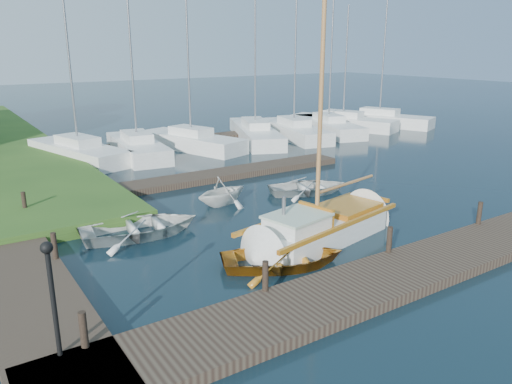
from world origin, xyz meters
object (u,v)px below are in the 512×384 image
marina_boat_5 (328,125)px  marina_boat_6 (343,122)px  marina_boat_0 (78,151)px  mooring_post_1 (265,276)px  tender_c (308,185)px  tender_b (222,189)px  marina_boat_2 (191,140)px  mooring_post_5 (24,202)px  marina_boat_7 (379,119)px  marina_boat_4 (294,129)px  mooring_post_4 (54,246)px  marina_boat_3 (255,131)px  tender_a (140,224)px  sailboat (323,229)px  marina_boat_1 (137,146)px  lamp_post (51,284)px  mooring_post_3 (479,213)px  dinghy (283,254)px  mooring_post_2 (389,240)px  mooring_post_0 (84,330)px

marina_boat_5 → marina_boat_6: 2.37m
marina_boat_0 → marina_boat_5: (18.21, -0.57, 0.00)m
mooring_post_1 → tender_c: bearing=44.7°
tender_b → marina_boat_2: marina_boat_2 is taller
mooring_post_5 → marina_boat_7: 29.85m
marina_boat_4 → tender_c: bearing=158.2°
mooring_post_4 → marina_boat_3: 21.68m
mooring_post_5 → tender_b: (7.11, -2.30, -0.06)m
marina_boat_6 → marina_boat_7: marina_boat_7 is taller
marina_boat_3 → marina_boat_6: bearing=-65.5°
tender_a → sailboat: bearing=-119.3°
marina_boat_1 → marina_boat_5: (14.94, -0.01, 0.01)m
tender_c → marina_boat_3: marina_boat_3 is taller
tender_b → marina_boat_1: size_ratio=0.24×
sailboat → marina_boat_0: (-3.72, 16.83, 0.23)m
marina_boat_4 → marina_boat_7: size_ratio=0.99×
lamp_post → tender_c: lamp_post is taller
mooring_post_3 → sailboat: sailboat is taller
mooring_post_1 → marina_boat_6: (20.77, 19.58, -0.14)m
mooring_post_4 → marina_boat_1: bearing=61.1°
mooring_post_5 → lamp_post: size_ratio=0.33×
dinghy → marina_boat_3: (10.66, 17.81, 0.20)m
tender_b → marina_boat_6: size_ratio=0.26×
marina_boat_1 → marina_boat_6: 17.18m
tender_a → marina_boat_0: size_ratio=0.37×
tender_b → marina_boat_4: 16.20m
mooring_post_5 → dinghy: (5.65, -8.52, -0.32)m
mooring_post_5 → marina_boat_1: bearing=49.1°
marina_boat_0 → marina_boat_4: bearing=-108.1°
sailboat → mooring_post_5: bearing=125.4°
lamp_post → marina_boat_2: (12.14, 18.77, -1.30)m
mooring_post_5 → marina_boat_5: marina_boat_5 is taller
tender_a → mooring_post_2: bearing=-131.7°
mooring_post_2 → marina_boat_2: (2.64, 18.77, -0.13)m
sailboat → mooring_post_1: bearing=-160.1°
tender_b → sailboat: bearing=178.7°
lamp_post → mooring_post_3: bearing=0.0°
marina_boat_6 → mooring_post_3: bearing=125.7°
mooring_post_4 → tender_b: 7.61m
mooring_post_5 → mooring_post_2: bearing=-49.6°
marina_boat_2 → marina_boat_5: bearing=-107.8°
mooring_post_4 → marina_boat_7: size_ratio=0.08×
mooring_post_3 → marina_boat_5: (9.55, 18.77, -0.13)m
mooring_post_1 → marina_boat_4: size_ratio=0.08×
tender_c → marina_boat_4: 14.02m
mooring_post_3 → marina_boat_4: 19.55m
marina_boat_0 → marina_boat_2: (6.80, -0.57, 0.00)m
sailboat → marina_boat_4: size_ratio=0.95×
marina_boat_7 → marina_boat_2: bearing=68.5°
mooring_post_0 → marina_boat_3: bearing=48.9°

